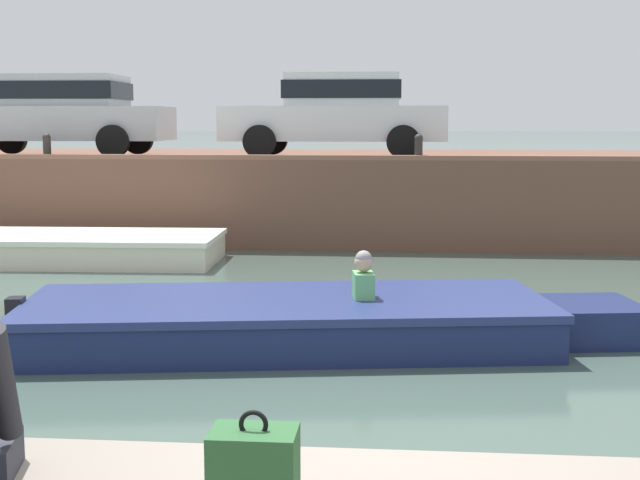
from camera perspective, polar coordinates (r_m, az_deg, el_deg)
ground_plane at (r=9.67m, az=4.44°, el=-5.86°), size 400.00×400.00×0.00m
far_quay_wall at (r=18.39m, az=4.83°, el=3.04°), size 60.00×6.00×1.59m
far_wall_coping at (r=15.47m, az=4.80°, el=5.28°), size 60.00×0.24×0.08m
boat_moored_west_cream at (r=15.05m, az=-18.00°, el=-0.49°), size 6.63×2.07×0.46m
motorboat_passing at (r=9.06m, az=-0.53°, el=-5.22°), size 6.41×2.75×0.96m
car_leftmost_silver at (r=18.08m, az=-16.20°, el=7.89°), size 4.29×2.04×1.54m
car_left_inner_white at (r=16.90m, az=1.13°, el=8.23°), size 4.18×1.96×1.54m
mooring_bollard_west at (r=16.83m, az=-17.08°, el=5.83°), size 0.15×0.15×0.45m
mooring_bollard_mid at (r=15.60m, az=6.33°, el=6.01°), size 0.15×0.15×0.45m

